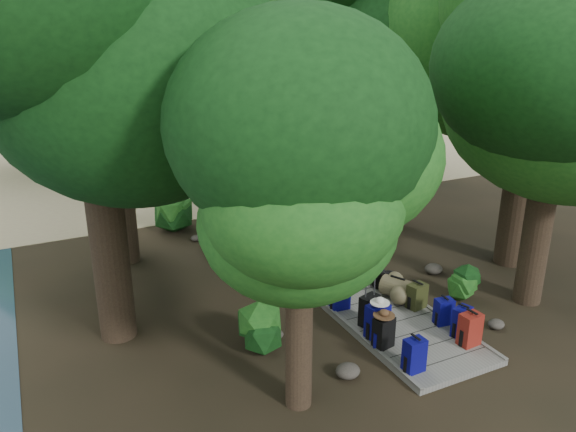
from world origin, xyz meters
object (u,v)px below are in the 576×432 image
backpack_right_a (470,328)px  backpack_right_d (417,295)px  kayak (128,184)px  backpack_right_c (444,310)px  suitcase_on_boardwalk (369,310)px  backpack_left_d (340,295)px  backpack_left_a (414,354)px  backpack_right_b (462,320)px  lone_suitcase_on_sand (224,175)px  duffel_right_black (377,275)px  sun_lounger (288,159)px  backpack_left_c (377,320)px  duffel_right_khaki (397,288)px  backpack_left_b (384,331)px

backpack_right_a → backpack_right_d: size_ratio=1.18×
kayak → backpack_right_c: bearing=-95.6°
backpack_right_c → suitcase_on_boardwalk: 1.51m
suitcase_on_boardwalk → backpack_left_d: bearing=85.3°
backpack_left_a → backpack_right_b: bearing=16.5°
backpack_right_c → lone_suitcase_on_sand: bearing=100.1°
duffel_right_black → sun_lounger: (3.05, 10.94, 0.00)m
backpack_left_c → backpack_right_a: size_ratio=1.11×
duffel_right_khaki → kayak: duffel_right_khaki is taller
duffel_right_khaki → backpack_right_c: bearing=-109.6°
backpack_left_b → sun_lounger: bearing=59.8°
backpack_left_d → lone_suitcase_on_sand: size_ratio=0.83×
backpack_left_d → sun_lounger: bearing=73.7°
backpack_right_d → duffel_right_khaki: size_ratio=0.89×
backpack_right_c → backpack_right_d: size_ratio=1.00×
backpack_left_a → duffel_right_black: (1.38, 3.14, -0.13)m
duffel_right_khaki → backpack_left_d: bearing=148.1°
backpack_left_b → backpack_left_d: 1.64m
backpack_left_a → duffel_right_black: size_ratio=0.99×
backpack_right_d → duffel_right_khaki: bearing=88.8°
backpack_right_c → backpack_left_a: bearing=-138.5°
backpack_right_a → backpack_right_d: backpack_right_a is taller
backpack_right_c → backpack_right_d: (-0.06, 0.77, 0.00)m
backpack_left_a → backpack_right_b: size_ratio=1.03×
kayak → backpack_right_b: bearing=-96.2°
backpack_left_a → backpack_right_c: bearing=31.5°
backpack_left_b → backpack_right_d: backpack_left_b is taller
backpack_right_b → backpack_right_d: bearing=74.1°
backpack_left_b → backpack_right_d: 1.79m
backpack_right_d → lone_suitcase_on_sand: (-0.38, 10.93, -0.04)m
backpack_left_d → backpack_right_a: (1.48, -2.29, 0.06)m
backpack_left_a → backpack_left_b: size_ratio=1.01×
backpack_right_c → suitcase_on_boardwalk: suitcase_on_boardwalk is taller
backpack_right_c → suitcase_on_boardwalk: bearing=162.9°
backpack_left_d → duffel_right_black: backpack_left_d is taller
backpack_right_a → backpack_right_d: 1.58m
backpack_left_c → backpack_right_d: size_ratio=1.31×
backpack_left_a → backpack_right_d: bearing=48.4°
backpack_left_d → suitcase_on_boardwalk: (0.18, -0.84, 0.02)m
backpack_right_d → kayak: size_ratio=0.19×
backpack_left_b → backpack_right_a: backpack_right_a is taller
duffel_right_khaki → backpack_left_b: bearing=-159.8°
backpack_left_a → backpack_left_b: (-0.04, 0.86, -0.00)m
backpack_right_d → duffel_right_black: bearing=83.7°
backpack_left_b → backpack_right_c: size_ratio=1.14×
backpack_right_d → duffel_right_black: size_ratio=0.87×
kayak → backpack_left_c: bearing=-101.9°
lone_suitcase_on_sand → kayak: 3.52m
backpack_left_d → sun_lounger: 12.40m
duffel_right_khaki → duffel_right_black: 0.77m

